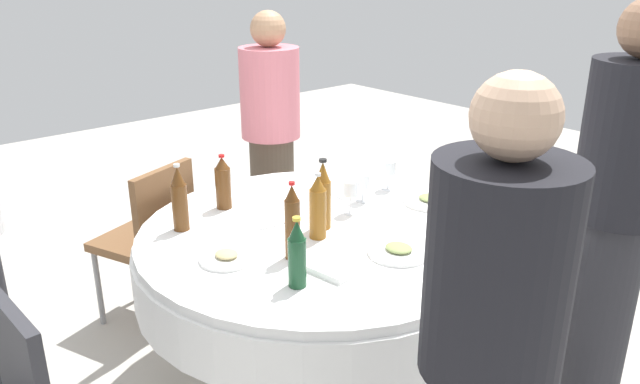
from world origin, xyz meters
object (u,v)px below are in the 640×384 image
Objects in this scene: bottle_dark_green_outer at (297,255)px; wine_glass_right at (389,169)px; dining_table at (320,260)px; person_far at (616,217)px; person_outer at (485,380)px; bottle_amber_left at (323,196)px; wine_glass_far at (363,183)px; plate_front at (399,251)px; bottle_brown_south at (223,183)px; bottle_brown_near at (179,200)px; bottle_amber_far at (318,208)px; plate_inner at (455,233)px; chair_east at (152,232)px; wine_glass_near at (350,190)px; bottle_brown_right at (292,223)px; person_south at (271,142)px; plate_mid at (430,201)px; plate_west at (227,258)px.

bottle_dark_green_outer is 1.05m from wine_glass_right.
dining_table is 0.55m from bottle_dark_green_outer.
person_outer is at bearing -27.01° from person_far.
person_outer is (0.81, -0.06, -0.02)m from bottle_dark_green_outer.
bottle_amber_left is at bearing 128.59° from bottle_dark_green_outer.
plate_front is (0.49, -0.28, -0.08)m from wine_glass_far.
person_far reaches higher than plate_front.
person_far reaches higher than bottle_brown_south.
bottle_brown_near is at bearing -103.36° from wine_glass_right.
bottle_amber_far is 1.38× the size of plate_inner.
plate_front is at bearing 81.65° from bottle_dark_green_outer.
chair_east is at bearing -158.28° from bottle_amber_left.
bottle_brown_near is 1.89× the size of wine_glass_near.
bottle_brown_right is 0.66m from wine_glass_far.
wine_glass_right is at bearing 104.00° from bottle_amber_left.
bottle_brown_near is 1.15m from plate_inner.
person_far is at bearing 31.86° from plate_inner.
wine_glass_near is at bearing 42.19° from bottle_brown_south.
person_south reaches higher than bottle_amber_left.
plate_mid is at bearing 91.13° from bottle_brown_right.
plate_west is at bearing -107.67° from person_south.
plate_mid is 0.15× the size of person_outer.
bottle_brown_right is at bearing 20.03° from bottle_brown_near.
bottle_brown_near is 0.94× the size of bottle_brown_right.
wine_glass_far is (-0.16, 0.42, -0.04)m from bottle_amber_far.
plate_inner is (0.03, 0.31, -0.00)m from plate_front.
bottle_brown_near reaches higher than wine_glass_near.
wine_glass_right is 1.61m from person_outer.
bottle_amber_left is 1.11m from person_south.
bottle_brown_near is 1.43× the size of plate_inner.
wine_glass_near is at bearing -64.91° from wine_glass_far.
plate_west is at bearing -91.27° from bottle_amber_left.
person_south is (-1.41, 0.11, 0.06)m from plate_inner.
dining_table is at bearing 20.10° from bottle_brown_south.
bottle_brown_south is 1.03× the size of plate_mid.
dining_table is 0.29m from bottle_amber_far.
bottle_dark_green_outer reaches higher than dining_table.
chair_east is at bearing -147.04° from person_south.
person_far reaches higher than person_outer.
bottle_amber_far is 1.14m from person_far.
person_south is (-0.53, 0.67, -0.05)m from bottle_brown_south.
bottle_amber_far is at bearing -91.38° from person_south.
person_far is at bearing 18.27° from wine_glass_far.
bottle_brown_right reaches higher than wine_glass_near.
plate_mid is (0.13, 1.04, 0.00)m from plate_west.
person_far is at bearing 50.58° from bottle_brown_right.
person_outer is at bearing -29.14° from wine_glass_near.
bottle_brown_right reaches higher than dining_table.
wine_glass_near is (-0.10, 0.27, -0.02)m from bottle_amber_far.
chair_east is at bearing -159.58° from dining_table.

